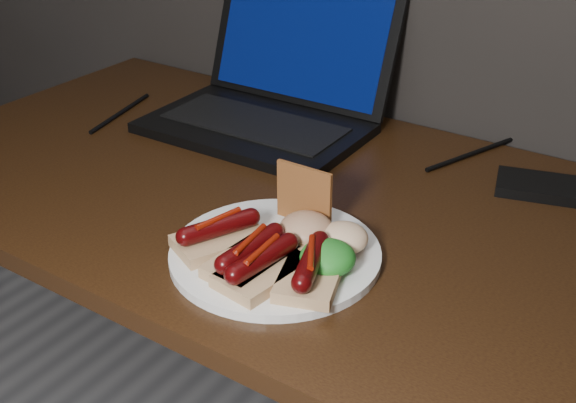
{
  "coord_description": "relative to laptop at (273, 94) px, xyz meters",
  "views": [
    {
      "loc": [
        0.51,
        0.57,
        1.27
      ],
      "look_at": [
        0.06,
        1.25,
        0.82
      ],
      "focal_mm": 45.0,
      "sensor_mm": 36.0,
      "label": 1
    }
  ],
  "objects": [
    {
      "name": "bread_sausage_center",
      "position": [
        0.26,
        -0.43,
        -0.03
      ],
      "size": [
        0.08,
        0.12,
        0.04
      ],
      "color": "#D9B57F",
      "rests_on": "plate"
    },
    {
      "name": "bread_sausage_left",
      "position": [
        0.2,
        -0.41,
        -0.03
      ],
      "size": [
        0.11,
        0.13,
        0.04
      ],
      "color": "#D9B57F",
      "rests_on": "plate"
    },
    {
      "name": "laptop",
      "position": [
        0.0,
        0.0,
        0.0
      ],
      "size": [
        0.39,
        0.34,
        0.25
      ],
      "color": "black",
      "rests_on": "desk"
    },
    {
      "name": "hard_drive",
      "position": [
        0.5,
        0.0,
        -0.05
      ],
      "size": [
        0.15,
        0.11,
        0.02
      ],
      "primitive_type": "cube",
      "rotation": [
        0.0,
        0.0,
        0.27
      ],
      "color": "black",
      "rests_on": "desk"
    },
    {
      "name": "salad_greens",
      "position": [
        0.35,
        -0.38,
        -0.02
      ],
      "size": [
        0.07,
        0.07,
        0.04
      ],
      "primitive_type": "ellipsoid",
      "color": "#185310",
      "rests_on": "plate"
    },
    {
      "name": "desk",
      "position": [
        0.21,
        -0.21,
        -0.14
      ],
      "size": [
        1.4,
        0.7,
        0.75
      ],
      "color": "#311D0C",
      "rests_on": "ground"
    },
    {
      "name": "desk_cables",
      "position": [
        0.19,
        -0.05,
        -0.05
      ],
      "size": [
        1.03,
        0.4,
        0.01
      ],
      "color": "black",
      "rests_on": "desk"
    },
    {
      "name": "plate",
      "position": [
        0.27,
        -0.38,
        -0.05
      ],
      "size": [
        0.28,
        0.28,
        0.01
      ],
      "primitive_type": "cylinder",
      "rotation": [
        0.0,
        0.0,
        0.02
      ],
      "color": "white",
      "rests_on": "desk"
    },
    {
      "name": "coleslaw_mound",
      "position": [
        0.34,
        -0.33,
        -0.02
      ],
      "size": [
        0.06,
        0.06,
        0.04
      ],
      "primitive_type": "ellipsoid",
      "color": "beige",
      "rests_on": "plate"
    },
    {
      "name": "bread_sausage_extra",
      "position": [
        0.29,
        -0.44,
        -0.03
      ],
      "size": [
        0.08,
        0.12,
        0.04
      ],
      "color": "#D9B57F",
      "rests_on": "plate"
    },
    {
      "name": "crispbread",
      "position": [
        0.26,
        -0.3,
        0.0
      ],
      "size": [
        0.08,
        0.01,
        0.08
      ],
      "primitive_type": "cube",
      "color": "#A55E2D",
      "rests_on": "plate"
    },
    {
      "name": "salsa_mound",
      "position": [
        0.29,
        -0.34,
        -0.02
      ],
      "size": [
        0.07,
        0.07,
        0.04
      ],
      "primitive_type": "ellipsoid",
      "color": "maroon",
      "rests_on": "plate"
    },
    {
      "name": "bread_sausage_right",
      "position": [
        0.34,
        -0.41,
        -0.03
      ],
      "size": [
        0.1,
        0.13,
        0.04
      ],
      "color": "#D9B57F",
      "rests_on": "plate"
    }
  ]
}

